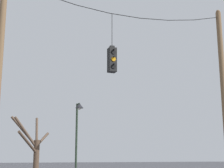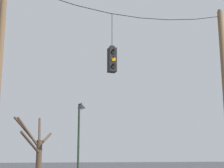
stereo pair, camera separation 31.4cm
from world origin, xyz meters
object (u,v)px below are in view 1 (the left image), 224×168
(traffic_light_near_right_pole, at_px, (112,59))
(bare_tree, at_px, (34,150))
(utility_pole_right, at_px, (224,97))
(street_lamp, at_px, (78,125))

(traffic_light_near_right_pole, distance_m, bare_tree, 8.68)
(bare_tree, bearing_deg, traffic_light_near_right_pole, -74.93)
(utility_pole_right, xyz_separation_m, street_lamp, (-5.85, 5.67, -1.11))
(street_lamp, distance_m, bare_tree, 3.18)
(bare_tree, bearing_deg, utility_pole_right, -43.24)
(street_lamp, relative_size, bare_tree, 1.15)
(utility_pole_right, bearing_deg, bare_tree, 136.76)
(traffic_light_near_right_pole, bearing_deg, street_lamp, 88.69)
(traffic_light_near_right_pole, relative_size, street_lamp, 0.58)
(utility_pole_right, height_order, bare_tree, utility_pole_right)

